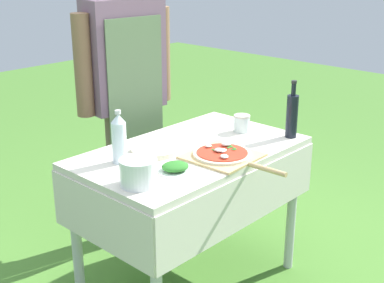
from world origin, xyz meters
name	(u,v)px	position (x,y,z in m)	size (l,w,h in m)	color
prep_table	(191,171)	(0.00, 0.00, 0.70)	(1.20, 0.73, 0.82)	beige
person_cook	(126,83)	(0.15, 0.68, 1.03)	(0.65, 0.26, 1.75)	#70604C
pizza_on_peel	(224,155)	(0.02, -0.20, 0.83)	(0.34, 0.53, 0.06)	tan
oil_bottle	(292,115)	(0.51, -0.27, 0.94)	(0.06, 0.06, 0.32)	black
water_bottle	(119,138)	(-0.36, 0.13, 0.94)	(0.07, 0.07, 0.26)	silver
herb_container	(175,167)	(-0.26, -0.15, 0.84)	(0.18, 0.17, 0.04)	silver
mixing_tub	(138,172)	(-0.48, -0.14, 0.88)	(0.16, 0.16, 0.12)	silver
plate_stack	(155,150)	(-0.15, 0.10, 0.83)	(0.25, 0.25, 0.02)	beige
sauce_jar	(242,124)	(0.41, -0.01, 0.86)	(0.09, 0.09, 0.10)	silver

